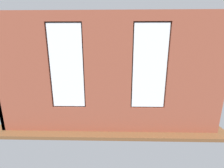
# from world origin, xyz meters

# --- Properties ---
(ground_plane) EXTENTS (6.85, 5.43, 0.10)m
(ground_plane) POSITION_xyz_m (0.00, 0.00, -0.05)
(ground_plane) COLOR brown
(brick_wall_with_windows) EXTENTS (6.25, 0.30, 3.24)m
(brick_wall_with_windows) POSITION_xyz_m (0.00, 2.33, 1.57)
(brick_wall_with_windows) COLOR brown
(brick_wall_with_windows) RESTS_ON ground_plane
(white_wall_right) EXTENTS (0.10, 4.43, 3.24)m
(white_wall_right) POSITION_xyz_m (3.07, 0.20, 1.62)
(white_wall_right) COLOR silver
(white_wall_right) RESTS_ON ground_plane
(couch_by_window) EXTENTS (2.01, 0.87, 0.80)m
(couch_by_window) POSITION_xyz_m (0.45, 1.69, 0.33)
(couch_by_window) COLOR black
(couch_by_window) RESTS_ON ground_plane
(couch_left) EXTENTS (0.94, 1.92, 0.80)m
(couch_left) POSITION_xyz_m (-2.42, 0.71, 0.33)
(couch_left) COLOR black
(couch_left) RESTS_ON ground_plane
(coffee_table) EXTENTS (1.50, 0.83, 0.41)m
(coffee_table) POSITION_xyz_m (-0.21, -0.33, 0.36)
(coffee_table) COLOR olive
(coffee_table) RESTS_ON ground_plane
(cup_ceramic) EXTENTS (0.07, 0.07, 0.08)m
(cup_ceramic) POSITION_xyz_m (-0.21, -0.33, 0.45)
(cup_ceramic) COLOR silver
(cup_ceramic) RESTS_ON coffee_table
(candle_jar) EXTENTS (0.08, 0.08, 0.10)m
(candle_jar) POSITION_xyz_m (-0.02, -0.43, 0.45)
(candle_jar) COLOR #B7333D
(candle_jar) RESTS_ON coffee_table
(remote_silver) EXTENTS (0.14, 0.17, 0.02)m
(remote_silver) POSITION_xyz_m (-0.62, -0.48, 0.42)
(remote_silver) COLOR #B2B2B7
(remote_silver) RESTS_ON coffee_table
(media_console) EXTENTS (1.14, 0.42, 0.54)m
(media_console) POSITION_xyz_m (2.77, -0.11, 0.27)
(media_console) COLOR black
(media_console) RESTS_ON ground_plane
(tv_flatscreen) EXTENTS (1.04, 0.20, 0.72)m
(tv_flatscreen) POSITION_xyz_m (2.77, -0.11, 0.91)
(tv_flatscreen) COLOR black
(tv_flatscreen) RESTS_ON media_console
(potted_plant_near_tv) EXTENTS (0.62, 0.62, 0.84)m
(potted_plant_near_tv) POSITION_xyz_m (2.22, 0.91, 0.57)
(potted_plant_near_tv) COLOR gray
(potted_plant_near_tv) RESTS_ON ground_plane
(potted_plant_foreground_right) EXTENTS (0.60, 0.60, 0.91)m
(potted_plant_foreground_right) POSITION_xyz_m (2.47, -1.67, 0.58)
(potted_plant_foreground_right) COLOR #47423D
(potted_plant_foreground_right) RESTS_ON ground_plane
(potted_plant_between_couches) EXTENTS (0.72, 0.72, 0.93)m
(potted_plant_between_couches) POSITION_xyz_m (-1.01, 1.64, 0.60)
(potted_plant_between_couches) COLOR brown
(potted_plant_between_couches) RESTS_ON ground_plane
(potted_plant_corner_near_left) EXTENTS (0.82, 0.77, 0.96)m
(potted_plant_corner_near_left) POSITION_xyz_m (-2.58, -1.72, 0.58)
(potted_plant_corner_near_left) COLOR #47423D
(potted_plant_corner_near_left) RESTS_ON ground_plane
(potted_plant_mid_room_small) EXTENTS (0.38, 0.38, 0.73)m
(potted_plant_mid_room_small) POSITION_xyz_m (-1.00, -1.06, 0.49)
(potted_plant_mid_room_small) COLOR gray
(potted_plant_mid_room_small) RESTS_ON ground_plane
(potted_plant_by_left_couch) EXTENTS (0.26, 0.26, 0.48)m
(potted_plant_by_left_couch) POSITION_xyz_m (-2.02, -0.68, 0.31)
(potted_plant_by_left_couch) COLOR gray
(potted_plant_by_left_couch) RESTS_ON ground_plane
(potted_plant_beside_window_right) EXTENTS (0.64, 0.79, 1.12)m
(potted_plant_beside_window_right) POSITION_xyz_m (1.99, 1.78, 0.58)
(potted_plant_beside_window_right) COLOR beige
(potted_plant_beside_window_right) RESTS_ON ground_plane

